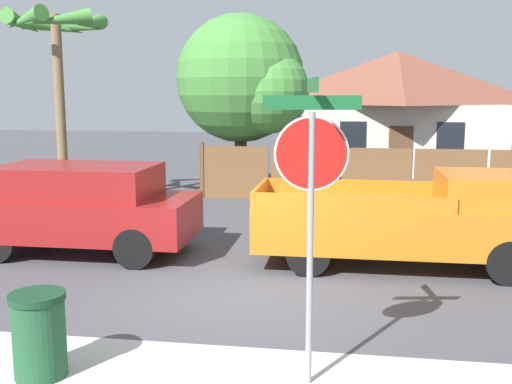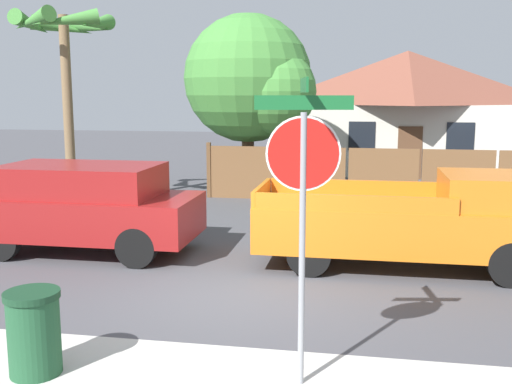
{
  "view_description": "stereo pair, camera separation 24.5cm",
  "coord_description": "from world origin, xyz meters",
  "px_view_note": "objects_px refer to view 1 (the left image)",
  "views": [
    {
      "loc": [
        1.72,
        -9.17,
        3.24
      ],
      "look_at": [
        0.23,
        0.59,
        1.6
      ],
      "focal_mm": 42.0,
      "sensor_mm": 36.0,
      "label": 1
    },
    {
      "loc": [
        1.96,
        -9.13,
        3.24
      ],
      "look_at": [
        0.23,
        0.59,
        1.6
      ],
      "focal_mm": 42.0,
      "sensor_mm": 36.0,
      "label": 2
    }
  ],
  "objects_px": {
    "orange_pickup": "(415,220)",
    "stop_sign": "(311,178)",
    "oak_tree": "(246,82)",
    "palm_tree": "(56,40)",
    "red_suv": "(82,206)",
    "house": "(396,109)",
    "trash_bin": "(39,334)"
  },
  "relations": [
    {
      "from": "orange_pickup",
      "to": "stop_sign",
      "type": "bearing_deg",
      "value": -108.7
    },
    {
      "from": "oak_tree",
      "to": "palm_tree",
      "type": "distance_m",
      "value": 5.79
    },
    {
      "from": "orange_pickup",
      "to": "stop_sign",
      "type": "height_order",
      "value": "stop_sign"
    },
    {
      "from": "orange_pickup",
      "to": "stop_sign",
      "type": "xyz_separation_m",
      "value": [
        -1.66,
        -4.88,
        1.44
      ]
    },
    {
      "from": "oak_tree",
      "to": "orange_pickup",
      "type": "distance_m",
      "value": 9.37
    },
    {
      "from": "red_suv",
      "to": "stop_sign",
      "type": "distance_m",
      "value": 7.06
    },
    {
      "from": "house",
      "to": "palm_tree",
      "type": "height_order",
      "value": "palm_tree"
    },
    {
      "from": "trash_bin",
      "to": "red_suv",
      "type": "bearing_deg",
      "value": 109.59
    },
    {
      "from": "red_suv",
      "to": "trash_bin",
      "type": "xyz_separation_m",
      "value": [
        1.84,
        -5.18,
        -0.48
      ]
    },
    {
      "from": "palm_tree",
      "to": "red_suv",
      "type": "relative_size",
      "value": 1.22
    },
    {
      "from": "stop_sign",
      "to": "trash_bin",
      "type": "bearing_deg",
      "value": 176.19
    },
    {
      "from": "trash_bin",
      "to": "orange_pickup",
      "type": "bearing_deg",
      "value": 47.62
    },
    {
      "from": "palm_tree",
      "to": "stop_sign",
      "type": "distance_m",
      "value": 12.41
    },
    {
      "from": "oak_tree",
      "to": "trash_bin",
      "type": "bearing_deg",
      "value": -90.95
    },
    {
      "from": "stop_sign",
      "to": "oak_tree",
      "type": "bearing_deg",
      "value": 93.34
    },
    {
      "from": "oak_tree",
      "to": "house",
      "type": "bearing_deg",
      "value": 54.01
    },
    {
      "from": "palm_tree",
      "to": "oak_tree",
      "type": "bearing_deg",
      "value": 33.24
    },
    {
      "from": "house",
      "to": "stop_sign",
      "type": "xyz_separation_m",
      "value": [
        -2.38,
        -19.85,
        -0.24
      ]
    },
    {
      "from": "house",
      "to": "red_suv",
      "type": "distance_m",
      "value": 16.72
    },
    {
      "from": "house",
      "to": "orange_pickup",
      "type": "height_order",
      "value": "house"
    },
    {
      "from": "red_suv",
      "to": "trash_bin",
      "type": "height_order",
      "value": "red_suv"
    },
    {
      "from": "oak_tree",
      "to": "orange_pickup",
      "type": "bearing_deg",
      "value": -59.83
    },
    {
      "from": "house",
      "to": "palm_tree",
      "type": "relative_size",
      "value": 1.58
    },
    {
      "from": "palm_tree",
      "to": "red_suv",
      "type": "bearing_deg",
      "value": -59.9
    },
    {
      "from": "stop_sign",
      "to": "trash_bin",
      "type": "height_order",
      "value": "stop_sign"
    },
    {
      "from": "oak_tree",
      "to": "stop_sign",
      "type": "distance_m",
      "value": 13.02
    },
    {
      "from": "orange_pickup",
      "to": "palm_tree",
      "type": "bearing_deg",
      "value": 153.46
    },
    {
      "from": "orange_pickup",
      "to": "oak_tree",
      "type": "bearing_deg",
      "value": 120.27
    },
    {
      "from": "orange_pickup",
      "to": "trash_bin",
      "type": "xyz_separation_m",
      "value": [
        -4.73,
        -5.18,
        -0.39
      ]
    },
    {
      "from": "oak_tree",
      "to": "red_suv",
      "type": "height_order",
      "value": "oak_tree"
    },
    {
      "from": "red_suv",
      "to": "house",
      "type": "bearing_deg",
      "value": 64.12
    },
    {
      "from": "oak_tree",
      "to": "orange_pickup",
      "type": "xyz_separation_m",
      "value": [
        4.51,
        -7.76,
        -2.7
      ]
    }
  ]
}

